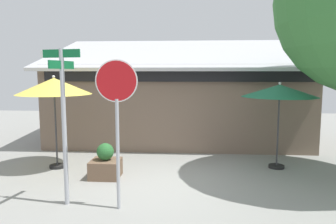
# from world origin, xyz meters

# --- Properties ---
(ground_plane) EXTENTS (28.00, 28.00, 0.10)m
(ground_plane) POSITION_xyz_m (0.00, 0.00, -0.05)
(ground_plane) COLOR gray
(cafe_building) EXTENTS (9.87, 5.09, 4.15)m
(cafe_building) POSITION_xyz_m (0.20, 5.08, 1.58)
(cafe_building) COLOR #705B4C
(cafe_building) RESTS_ON ground
(street_sign_post) EXTENTS (0.87, 0.81, 3.18)m
(street_sign_post) POSITION_xyz_m (-1.84, -1.55, 1.93)
(street_sign_post) COLOR #A8AAB2
(street_sign_post) RESTS_ON ground
(stop_sign) EXTENTS (0.82, 0.07, 2.96)m
(stop_sign) POSITION_xyz_m (-0.72, -1.68, 2.09)
(stop_sign) COLOR #A8AAB2
(stop_sign) RESTS_ON ground
(patio_umbrella_mustard_left) EXTENTS (2.06, 2.06, 2.63)m
(patio_umbrella_mustard_left) POSITION_xyz_m (-3.10, 0.93, 2.31)
(patio_umbrella_mustard_left) COLOR black
(patio_umbrella_mustard_left) RESTS_ON ground
(patio_umbrella_forest_green_center) EXTENTS (2.08, 2.08, 2.45)m
(patio_umbrella_forest_green_center) POSITION_xyz_m (3.15, 1.37, 2.18)
(patio_umbrella_forest_green_center) COLOR black
(patio_umbrella_forest_green_center) RESTS_ON ground
(sidewalk_planter) EXTENTS (0.74, 0.74, 0.90)m
(sidewalk_planter) POSITION_xyz_m (-1.49, 0.19, 0.35)
(sidewalk_planter) COLOR brown
(sidewalk_planter) RESTS_ON ground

